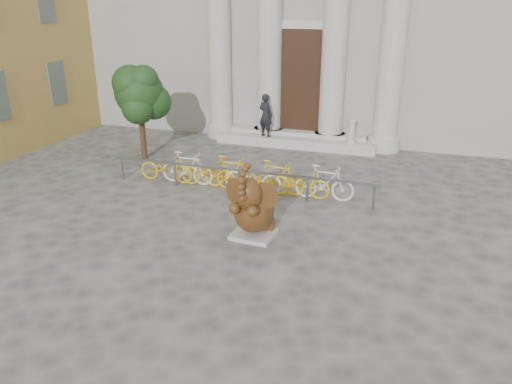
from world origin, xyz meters
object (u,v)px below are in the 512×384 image
(bike_rack, at_px, (241,174))
(tree, at_px, (140,94))
(pedestrian, at_px, (266,115))
(elephant_statue, at_px, (253,210))

(bike_rack, distance_m, tree, 4.91)
(bike_rack, xyz_separation_m, pedestrian, (-0.69, 4.71, 0.66))
(bike_rack, distance_m, pedestrian, 4.81)
(elephant_statue, height_order, tree, tree)
(tree, bearing_deg, elephant_statue, -39.98)
(tree, bearing_deg, bike_rack, -23.44)
(elephant_statue, height_order, bike_rack, elephant_statue)
(tree, xyz_separation_m, pedestrian, (3.52, 2.89, -1.09))
(bike_rack, height_order, tree, tree)
(elephant_statue, bearing_deg, bike_rack, 119.16)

